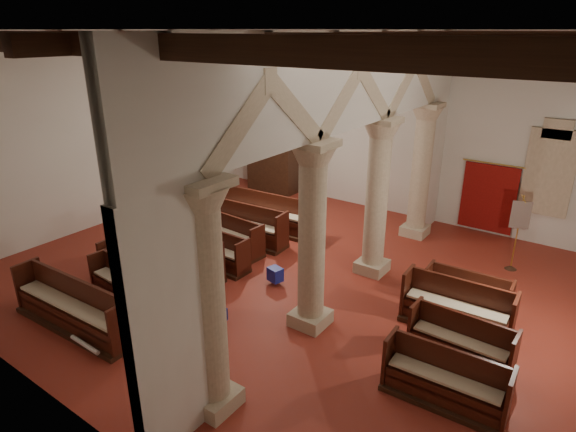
{
  "coord_description": "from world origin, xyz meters",
  "views": [
    {
      "loc": [
        6.59,
        -9.06,
        6.02
      ],
      "look_at": [
        -0.22,
        0.5,
        1.44
      ],
      "focal_mm": 30.0,
      "sensor_mm": 36.0,
      "label": 1
    }
  ],
  "objects_px": {
    "processional_banner": "(515,243)",
    "aisle_pew_0": "(444,386)",
    "nave_pew_0": "(73,313)",
    "lectern": "(310,190)",
    "pipe_organ": "(273,157)"
  },
  "relations": [
    {
      "from": "processional_banner",
      "to": "aisle_pew_0",
      "type": "distance_m",
      "value": 5.95
    },
    {
      "from": "nave_pew_0",
      "to": "pipe_organ",
      "type": "bearing_deg",
      "value": 100.48
    },
    {
      "from": "lectern",
      "to": "nave_pew_0",
      "type": "xyz_separation_m",
      "value": [
        0.29,
        -9.71,
        -0.08
      ]
    },
    {
      "from": "nave_pew_0",
      "to": "lectern",
      "type": "bearing_deg",
      "value": 89.59
    },
    {
      "from": "processional_banner",
      "to": "aisle_pew_0",
      "type": "relative_size",
      "value": 0.99
    },
    {
      "from": "pipe_organ",
      "to": "processional_banner",
      "type": "bearing_deg",
      "value": -10.51
    },
    {
      "from": "aisle_pew_0",
      "to": "processional_banner",
      "type": "bearing_deg",
      "value": 89.44
    },
    {
      "from": "pipe_organ",
      "to": "aisle_pew_0",
      "type": "relative_size",
      "value": 2.09
    },
    {
      "from": "processional_banner",
      "to": "aisle_pew_0",
      "type": "bearing_deg",
      "value": -107.73
    },
    {
      "from": "pipe_organ",
      "to": "lectern",
      "type": "bearing_deg",
      "value": -10.1
    },
    {
      "from": "nave_pew_0",
      "to": "processional_banner",
      "type": "bearing_deg",
      "value": 47.69
    },
    {
      "from": "pipe_organ",
      "to": "nave_pew_0",
      "type": "xyz_separation_m",
      "value": [
        2.25,
        -10.05,
        -1.0
      ]
    },
    {
      "from": "processional_banner",
      "to": "aisle_pew_0",
      "type": "height_order",
      "value": "processional_banner"
    },
    {
      "from": "lectern",
      "to": "aisle_pew_0",
      "type": "bearing_deg",
      "value": -65.97
    },
    {
      "from": "aisle_pew_0",
      "to": "pipe_organ",
      "type": "bearing_deg",
      "value": 138.87
    }
  ]
}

